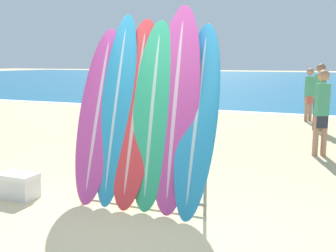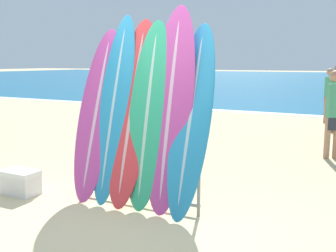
# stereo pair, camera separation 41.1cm
# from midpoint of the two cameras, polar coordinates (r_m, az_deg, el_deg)

# --- Properties ---
(ground_plane) EXTENTS (160.00, 160.00, 0.00)m
(ground_plane) POSITION_cam_midpoint_polar(r_m,az_deg,el_deg) (4.54, -7.98, -14.29)
(ground_plane) COLOR beige
(ocean_water) EXTENTS (120.00, 60.00, 0.01)m
(ocean_water) POSITION_cam_midpoint_polar(r_m,az_deg,el_deg) (43.32, 20.23, 6.35)
(ocean_water) COLOR #146693
(ocean_water) RESTS_ON ground_plane
(surfboard_rack) EXTENTS (1.68, 0.04, 0.88)m
(surfboard_rack) POSITION_cam_midpoint_polar(r_m,az_deg,el_deg) (5.00, -5.99, -6.25)
(surfboard_rack) COLOR gray
(surfboard_rack) RESTS_ON ground_plane
(surfboard_slot_0) EXTENTS (0.59, 0.82, 2.27)m
(surfboard_slot_0) POSITION_cam_midpoint_polar(r_m,az_deg,el_deg) (5.27, -12.26, 1.69)
(surfboard_slot_0) COLOR #B23D8E
(surfboard_slot_0) RESTS_ON ground_plane
(surfboard_slot_1) EXTENTS (0.49, 0.78, 2.44)m
(surfboard_slot_1) POSITION_cam_midpoint_polar(r_m,az_deg,el_deg) (5.12, -9.77, 2.53)
(surfboard_slot_1) COLOR teal
(surfboard_slot_1) RESTS_ON ground_plane
(surfboard_slot_2) EXTENTS (0.59, 0.80, 2.37)m
(surfboard_slot_2) POSITION_cam_midpoint_polar(r_m,az_deg,el_deg) (4.98, -7.10, 2.03)
(surfboard_slot_2) COLOR red
(surfboard_slot_2) RESTS_ON ground_plane
(surfboard_slot_3) EXTENTS (0.55, 0.62, 2.33)m
(surfboard_slot_3) POSITION_cam_midpoint_polar(r_m,az_deg,el_deg) (4.83, -4.67, 1.60)
(surfboard_slot_3) COLOR #289E70
(surfboard_slot_3) RESTS_ON ground_plane
(surfboard_slot_4) EXTENTS (0.59, 0.65, 2.50)m
(surfboard_slot_4) POSITION_cam_midpoint_polar(r_m,az_deg,el_deg) (4.72, -1.41, 2.49)
(surfboard_slot_4) COLOR #B23D8E
(surfboard_slot_4) RESTS_ON ground_plane
(surfboard_slot_5) EXTENTS (0.50, 0.84, 2.29)m
(surfboard_slot_5) POSITION_cam_midpoint_polar(r_m,az_deg,el_deg) (4.62, 1.72, 1.00)
(surfboard_slot_5) COLOR teal
(surfboard_slot_5) RESTS_ON ground_plane
(person_near_water) EXTENTS (0.28, 0.25, 1.66)m
(person_near_water) POSITION_cam_midpoint_polar(r_m,az_deg,el_deg) (8.01, 20.05, 2.26)
(person_near_water) COLOR #A87A5B
(person_near_water) RESTS_ON ground_plane
(person_mid_beach) EXTENTS (0.26, 0.22, 1.52)m
(person_mid_beach) POSITION_cam_midpoint_polar(r_m,az_deg,el_deg) (7.90, -4.37, 2.13)
(person_mid_beach) COLOR beige
(person_mid_beach) RESTS_ON ground_plane
(person_far_left) EXTENTS (0.27, 0.28, 1.62)m
(person_far_left) POSITION_cam_midpoint_polar(r_m,az_deg,el_deg) (12.69, 18.95, 4.62)
(person_far_left) COLOR #A87A5B
(person_far_left) RESTS_ON ground_plane
(person_far_right) EXTENTS (0.30, 0.27, 1.76)m
(person_far_right) POSITION_cam_midpoint_polar(r_m,az_deg,el_deg) (11.01, 20.14, 4.32)
(person_far_right) COLOR #846047
(person_far_right) RESTS_ON ground_plane
(cooler_box) EXTENTS (0.53, 0.31, 0.34)m
(cooler_box) POSITION_cam_midpoint_polar(r_m,az_deg,el_deg) (5.76, -22.87, -8.00)
(cooler_box) COLOR silver
(cooler_box) RESTS_ON ground_plane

